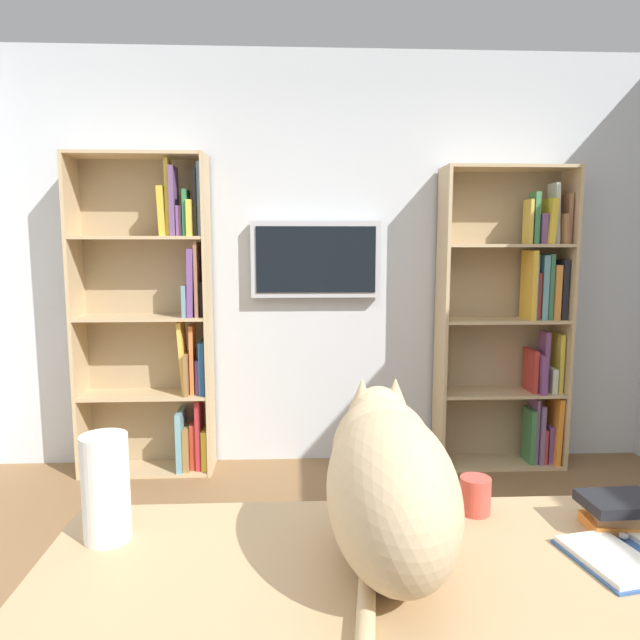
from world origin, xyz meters
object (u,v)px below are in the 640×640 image
at_px(desk, 418,612).
at_px(desk_book_stack, 623,513).
at_px(bookshelf_right, 161,320).
at_px(cat, 388,479).
at_px(paper_towel_roll, 106,488).
at_px(coffee_mug, 475,495).
at_px(bookshelf_left, 517,323).
at_px(wall_mounted_tv, 316,259).

relative_size(desk, desk_book_stack, 8.33).
bearing_deg(desk_book_stack, bookshelf_right, -54.96).
height_order(bookshelf_right, cat, bookshelf_right).
bearing_deg(paper_towel_roll, desk, 168.28).
bearing_deg(desk, coffee_mug, -129.82).
distance_m(bookshelf_left, desk, 2.78).
bearing_deg(cat, wall_mounted_tv, -88.79).
relative_size(bookshelf_right, cat, 2.94).
xyz_separation_m(cat, paper_towel_roll, (0.65, -0.12, -0.06)).
relative_size(bookshelf_left, desk, 1.16).
bearing_deg(paper_towel_roll, cat, 169.59).
distance_m(bookshelf_left, coffee_mug, 2.47).
bearing_deg(coffee_mug, wall_mounted_tv, -82.16).
relative_size(desk, coffee_mug, 17.59).
bearing_deg(wall_mounted_tv, coffee_mug, 97.84).
relative_size(bookshelf_left, coffee_mug, 20.36).
bearing_deg(wall_mounted_tv, desk, 92.72).
height_order(desk, coffee_mug, coffee_mug).
bearing_deg(bookshelf_right, desk, 114.12).
distance_m(wall_mounted_tv, coffee_mug, 2.42).
height_order(bookshelf_right, desk, bookshelf_right).
distance_m(bookshelf_right, desk_book_stack, 2.88).
distance_m(wall_mounted_tv, paper_towel_roll, 2.54).
height_order(bookshelf_right, desk_book_stack, bookshelf_right).
bearing_deg(desk_book_stack, coffee_mug, -16.91).
distance_m(bookshelf_left, wall_mounted_tv, 1.39).
height_order(desk, paper_towel_roll, paper_towel_roll).
bearing_deg(cat, coffee_mug, -141.95).
distance_m(bookshelf_right, desk, 2.75).
bearing_deg(desk_book_stack, bookshelf_left, -105.75).
distance_m(wall_mounted_tv, desk_book_stack, 2.58).
distance_m(bookshelf_left, bookshelf_right, 2.31).
distance_m(paper_towel_roll, coffee_mug, 0.93).
relative_size(cat, paper_towel_roll, 2.67).
relative_size(wall_mounted_tv, desk_book_stack, 4.16).
bearing_deg(paper_towel_roll, coffee_mug, -174.41).
xyz_separation_m(bookshelf_right, desk, (-1.11, 2.49, -0.33)).
bearing_deg(paper_towel_roll, bookshelf_right, -80.40).
relative_size(desk, cat, 2.46).
distance_m(cat, coffee_mug, 0.37).
distance_m(desk, paper_towel_roll, 0.77).
height_order(coffee_mug, desk_book_stack, coffee_mug).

